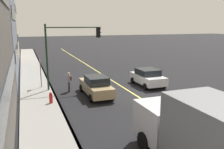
{
  "coord_description": "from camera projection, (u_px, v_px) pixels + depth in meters",
  "views": [
    {
      "loc": [
        -17.48,
        8.35,
        5.7
      ],
      "look_at": [
        -0.06,
        1.92,
        1.8
      ],
      "focal_mm": 38.73,
      "sensor_mm": 36.0,
      "label": 1
    }
  ],
  "objects": [
    {
      "name": "ground",
      "position": [
        133.0,
        94.0,
        20.05
      ],
      "size": [
        200.0,
        200.0,
        0.0
      ],
      "primitive_type": "plane",
      "color": "black"
    },
    {
      "name": "sidewalk_slab",
      "position": [
        40.0,
        103.0,
        17.5
      ],
      "size": [
        80.0,
        2.71,
        0.15
      ],
      "primitive_type": "cube",
      "color": "gray",
      "rests_on": "ground"
    },
    {
      "name": "curb_edge",
      "position": [
        58.0,
        101.0,
        17.93
      ],
      "size": [
        80.0,
        0.16,
        0.15
      ],
      "primitive_type": "cube",
      "color": "slate",
      "rests_on": "ground"
    },
    {
      "name": "lane_stripe_center",
      "position": [
        133.0,
        94.0,
        20.05
      ],
      "size": [
        80.0,
        0.16,
        0.01
      ],
      "primitive_type": "cube",
      "color": "#D8CC4C",
      "rests_on": "ground"
    },
    {
      "name": "car_tan",
      "position": [
        96.0,
        86.0,
        19.38
      ],
      "size": [
        4.67,
        1.89,
        1.65
      ],
      "color": "tan",
      "rests_on": "ground"
    },
    {
      "name": "car_white",
      "position": [
        148.0,
        77.0,
        22.59
      ],
      "size": [
        3.95,
        2.1,
        1.59
      ],
      "color": "silver",
      "rests_on": "ground"
    },
    {
      "name": "truck_gray",
      "position": [
        222.0,
        148.0,
        8.0
      ],
      "size": [
        8.29,
        2.42,
        3.17
      ],
      "color": "silver",
      "rests_on": "ground"
    },
    {
      "name": "pedestrian_with_backpack",
      "position": [
        69.0,
        80.0,
        20.48
      ],
      "size": [
        0.45,
        0.44,
        1.71
      ],
      "color": "#383838",
      "rests_on": "ground"
    },
    {
      "name": "traffic_light_mast",
      "position": [
        69.0,
        45.0,
        20.59
      ],
      "size": [
        0.28,
        4.86,
        5.71
      ],
      "color": "#1E3823",
      "rests_on": "ground"
    },
    {
      "name": "street_sign_post",
      "position": [
        41.0,
        71.0,
        21.31
      ],
      "size": [
        0.6,
        0.08,
        2.76
      ],
      "color": "slate",
      "rests_on": "ground"
    },
    {
      "name": "fire_hydrant",
      "position": [
        51.0,
        99.0,
        17.23
      ],
      "size": [
        0.24,
        0.24,
        0.94
      ],
      "color": "red",
      "rests_on": "ground"
    }
  ]
}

